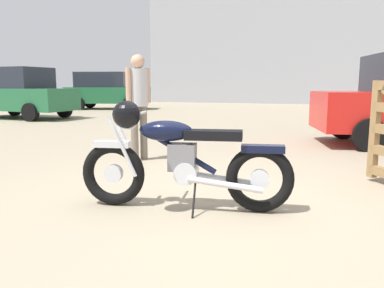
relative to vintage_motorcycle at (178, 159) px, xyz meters
name	(u,v)px	position (x,y,z in m)	size (l,w,h in m)	color
ground_plane	(225,203)	(0.41, 0.26, -0.49)	(80.00, 80.00, 0.00)	gray
vintage_motorcycle	(178,159)	(0.00, 0.00, 0.00)	(2.08, 0.73, 1.07)	black
bystander	(138,96)	(-1.26, 2.22, 0.53)	(0.30, 0.41, 1.66)	#706656
blue_hatchback_right	(19,92)	(-8.18, 8.43, 0.43)	(4.10, 2.24, 1.78)	black
silver_sedan_mid	(106,90)	(-7.43, 13.88, 0.43)	(4.12, 2.31, 1.78)	black
industrial_building	(274,25)	(0.07, 27.13, 5.16)	(16.16, 13.42, 21.20)	#9EA0A8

